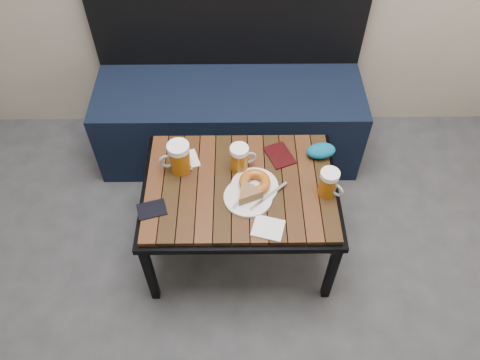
{
  "coord_description": "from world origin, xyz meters",
  "views": [
    {
      "loc": [
        0.16,
        -0.15,
        2.02
      ],
      "look_at": [
        0.17,
        1.09,
        0.5
      ],
      "focal_mm": 35.0,
      "sensor_mm": 36.0,
      "label": 1
    }
  ],
  "objects_px": {
    "beer_mug_left": "(179,158)",
    "plate_pie": "(248,195)",
    "knit_pouch": "(321,151)",
    "passport_burgundy": "(280,155)",
    "cafe_table": "(240,191)",
    "bench": "(229,111)",
    "plate_bagel": "(255,184)",
    "beer_mug_right": "(329,183)",
    "passport_navy": "(152,209)",
    "beer_mug_centre": "(240,158)"
  },
  "relations": [
    {
      "from": "cafe_table",
      "to": "knit_pouch",
      "type": "bearing_deg",
      "value": 24.36
    },
    {
      "from": "beer_mug_centre",
      "to": "passport_burgundy",
      "type": "xyz_separation_m",
      "value": [
        0.18,
        0.07,
        -0.06
      ]
    },
    {
      "from": "beer_mug_centre",
      "to": "bench",
      "type": "bearing_deg",
      "value": 78.17
    },
    {
      "from": "passport_burgundy",
      "to": "beer_mug_right",
      "type": "bearing_deg",
      "value": -71.16
    },
    {
      "from": "passport_navy",
      "to": "knit_pouch",
      "type": "distance_m",
      "value": 0.78
    },
    {
      "from": "beer_mug_right",
      "to": "plate_bagel",
      "type": "height_order",
      "value": "beer_mug_right"
    },
    {
      "from": "plate_bagel",
      "to": "passport_navy",
      "type": "xyz_separation_m",
      "value": [
        -0.42,
        -0.11,
        -0.02
      ]
    },
    {
      "from": "beer_mug_left",
      "to": "plate_bagel",
      "type": "xyz_separation_m",
      "value": [
        0.32,
        -0.1,
        -0.05
      ]
    },
    {
      "from": "passport_burgundy",
      "to": "cafe_table",
      "type": "bearing_deg",
      "value": -160.48
    },
    {
      "from": "knit_pouch",
      "to": "beer_mug_centre",
      "type": "bearing_deg",
      "value": -168.72
    },
    {
      "from": "beer_mug_right",
      "to": "cafe_table",
      "type": "bearing_deg",
      "value": -145.05
    },
    {
      "from": "bench",
      "to": "plate_pie",
      "type": "bearing_deg",
      "value": -83.58
    },
    {
      "from": "cafe_table",
      "to": "beer_mug_left",
      "type": "relative_size",
      "value": 5.6
    },
    {
      "from": "beer_mug_left",
      "to": "passport_navy",
      "type": "xyz_separation_m",
      "value": [
        -0.1,
        -0.22,
        -0.07
      ]
    },
    {
      "from": "beer_mug_right",
      "to": "passport_navy",
      "type": "height_order",
      "value": "beer_mug_right"
    },
    {
      "from": "knit_pouch",
      "to": "plate_pie",
      "type": "bearing_deg",
      "value": -143.92
    },
    {
      "from": "plate_pie",
      "to": "knit_pouch",
      "type": "height_order",
      "value": "same"
    },
    {
      "from": "passport_burgundy",
      "to": "knit_pouch",
      "type": "height_order",
      "value": "knit_pouch"
    },
    {
      "from": "passport_navy",
      "to": "plate_bagel",
      "type": "bearing_deg",
      "value": 88.88
    },
    {
      "from": "plate_bagel",
      "to": "knit_pouch",
      "type": "bearing_deg",
      "value": 31.27
    },
    {
      "from": "bench",
      "to": "plate_bagel",
      "type": "distance_m",
      "value": 0.73
    },
    {
      "from": "plate_pie",
      "to": "plate_bagel",
      "type": "height_order",
      "value": "plate_pie"
    },
    {
      "from": "beer_mug_left",
      "to": "passport_burgundy",
      "type": "bearing_deg",
      "value": -178.38
    },
    {
      "from": "bench",
      "to": "passport_navy",
      "type": "bearing_deg",
      "value": -111.04
    },
    {
      "from": "beer_mug_centre",
      "to": "plate_bagel",
      "type": "height_order",
      "value": "beer_mug_centre"
    },
    {
      "from": "knit_pouch",
      "to": "cafe_table",
      "type": "bearing_deg",
      "value": -155.64
    },
    {
      "from": "plate_pie",
      "to": "knit_pouch",
      "type": "xyz_separation_m",
      "value": [
        0.33,
        0.24,
        0.01
      ]
    },
    {
      "from": "beer_mug_left",
      "to": "passport_burgundy",
      "type": "relative_size",
      "value": 1.06
    },
    {
      "from": "beer_mug_left",
      "to": "beer_mug_right",
      "type": "bearing_deg",
      "value": 159.74
    },
    {
      "from": "plate_pie",
      "to": "knit_pouch",
      "type": "bearing_deg",
      "value": 36.08
    },
    {
      "from": "cafe_table",
      "to": "passport_burgundy",
      "type": "xyz_separation_m",
      "value": [
        0.18,
        0.16,
        0.05
      ]
    },
    {
      "from": "knit_pouch",
      "to": "beer_mug_left",
      "type": "bearing_deg",
      "value": -172.93
    },
    {
      "from": "bench",
      "to": "passport_navy",
      "type": "xyz_separation_m",
      "value": [
        -0.31,
        -0.8,
        0.2
      ]
    },
    {
      "from": "bench",
      "to": "cafe_table",
      "type": "relative_size",
      "value": 1.67
    },
    {
      "from": "beer_mug_left",
      "to": "passport_navy",
      "type": "height_order",
      "value": "beer_mug_left"
    },
    {
      "from": "passport_navy",
      "to": "passport_burgundy",
      "type": "bearing_deg",
      "value": 102.45
    },
    {
      "from": "passport_burgundy",
      "to": "knit_pouch",
      "type": "relative_size",
      "value": 1.08
    },
    {
      "from": "plate_pie",
      "to": "knit_pouch",
      "type": "distance_m",
      "value": 0.41
    },
    {
      "from": "cafe_table",
      "to": "passport_navy",
      "type": "bearing_deg",
      "value": -160.12
    },
    {
      "from": "cafe_table",
      "to": "knit_pouch",
      "type": "xyz_separation_m",
      "value": [
        0.36,
        0.16,
        0.07
      ]
    },
    {
      "from": "bench",
      "to": "beer_mug_right",
      "type": "xyz_separation_m",
      "value": [
        0.41,
        -0.72,
        0.26
      ]
    },
    {
      "from": "beer_mug_left",
      "to": "plate_pie",
      "type": "xyz_separation_m",
      "value": [
        0.29,
        -0.16,
        -0.05
      ]
    },
    {
      "from": "bench",
      "to": "knit_pouch",
      "type": "bearing_deg",
      "value": -51.06
    },
    {
      "from": "beer_mug_right",
      "to": "passport_navy",
      "type": "relative_size",
      "value": 1.09
    },
    {
      "from": "cafe_table",
      "to": "beer_mug_left",
      "type": "xyz_separation_m",
      "value": [
        -0.26,
        0.09,
        0.12
      ]
    },
    {
      "from": "plate_bagel",
      "to": "passport_burgundy",
      "type": "relative_size",
      "value": 1.69
    },
    {
      "from": "bench",
      "to": "passport_burgundy",
      "type": "height_order",
      "value": "bench"
    },
    {
      "from": "plate_bagel",
      "to": "knit_pouch",
      "type": "distance_m",
      "value": 0.35
    },
    {
      "from": "beer_mug_left",
      "to": "cafe_table",
      "type": "bearing_deg",
      "value": 153.43
    },
    {
      "from": "bench",
      "to": "passport_navy",
      "type": "distance_m",
      "value": 0.88
    }
  ]
}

